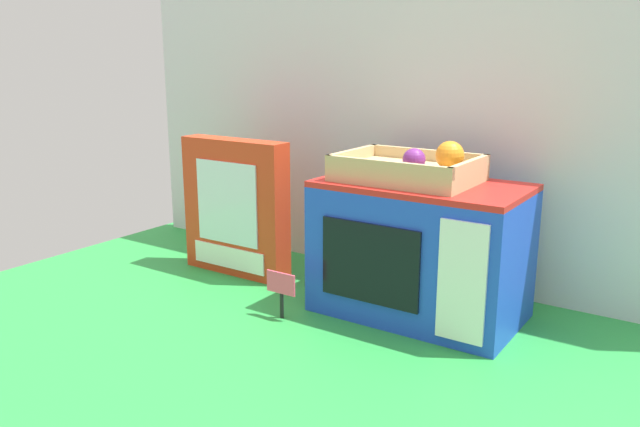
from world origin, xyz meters
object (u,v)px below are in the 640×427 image
at_px(toy_microwave, 420,249).
at_px(cookie_set_box, 235,208).
at_px(food_groups_crate, 411,170).
at_px(price_sign, 281,288).

xyz_separation_m(toy_microwave, cookie_set_box, (-0.49, -0.01, 0.03)).
distance_m(toy_microwave, food_groups_crate, 0.17).
height_order(food_groups_crate, price_sign, food_groups_crate).
relative_size(toy_microwave, food_groups_crate, 1.51).
bearing_deg(toy_microwave, cookie_set_box, -178.29).
xyz_separation_m(toy_microwave, price_sign, (-0.22, -0.18, -0.07)).
xyz_separation_m(cookie_set_box, price_sign, (0.27, -0.17, -0.10)).
bearing_deg(price_sign, toy_microwave, 39.45).
height_order(toy_microwave, food_groups_crate, food_groups_crate).
xyz_separation_m(food_groups_crate, cookie_set_box, (-0.46, -0.02, -0.14)).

